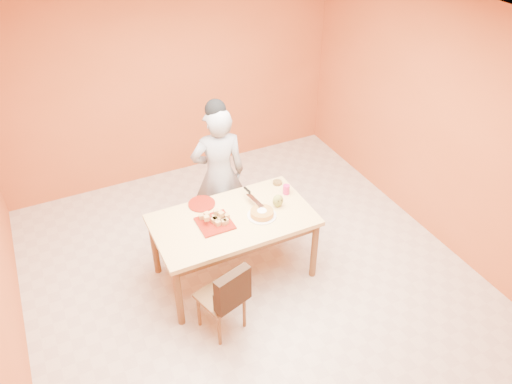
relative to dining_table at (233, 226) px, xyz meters
name	(u,v)px	position (x,y,z in m)	size (l,w,h in m)	color
floor	(256,286)	(0.12, -0.27, -0.67)	(5.00, 5.00, 0.00)	beige
ceiling	(256,30)	(0.12, -0.27, 2.03)	(5.00, 5.00, 0.00)	white
wall_back	(169,79)	(0.12, 2.23, 0.68)	(4.50, 4.50, 0.00)	#C95E2E
wall_right	(447,128)	(2.37, -0.27, 0.68)	(5.00, 5.00, 0.00)	#C95E2E
dining_table	(233,226)	(0.00, 0.00, 0.00)	(1.60, 0.90, 0.76)	#DDC774
dining_chair	(221,296)	(-0.40, -0.61, -0.24)	(0.48, 0.54, 0.83)	brown
pastry_pile	(215,219)	(-0.20, 0.00, 0.16)	(0.29, 0.29, 0.10)	tan
person	(219,175)	(0.14, 0.70, 0.15)	(0.60, 0.39, 1.64)	gray
pastry_platter	(215,223)	(-0.20, 0.00, 0.10)	(0.33, 0.33, 0.02)	maroon
red_dinner_plate	(202,204)	(-0.20, 0.35, 0.10)	(0.28, 0.28, 0.02)	maroon
white_cake_plate	(262,215)	(0.28, -0.09, 0.10)	(0.29, 0.29, 0.01)	white
sponge_cake	(262,213)	(0.28, -0.09, 0.13)	(0.23, 0.23, 0.05)	gold
cake_server	(255,200)	(0.29, 0.09, 0.17)	(0.05, 0.27, 0.01)	silver
egg_ornament	(278,201)	(0.49, -0.02, 0.17)	(0.11, 0.09, 0.14)	olive
magenta_glass	(286,189)	(0.68, 0.14, 0.15)	(0.07, 0.07, 0.10)	#C11D5D
checker_tin	(277,183)	(0.68, 0.34, 0.11)	(0.10, 0.10, 0.03)	#3B2610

